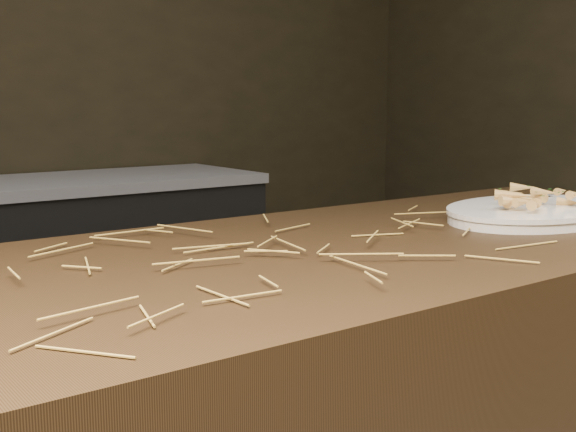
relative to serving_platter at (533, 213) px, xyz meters
name	(u,v)px	position (x,y,z in m)	size (l,w,h in m)	color
back_counter	(31,288)	(-0.44, 1.91, -0.49)	(1.82, 0.62, 0.84)	black
straw_bedding	(207,259)	(-0.74, 0.03, 0.00)	(1.40, 0.60, 0.02)	#AD9140
serving_platter	(533,213)	(0.00, 0.00, 0.00)	(0.43, 0.29, 0.02)	white
roasted_veg_heap	(534,196)	(0.00, 0.00, 0.04)	(0.21, 0.15, 0.05)	#B78C41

